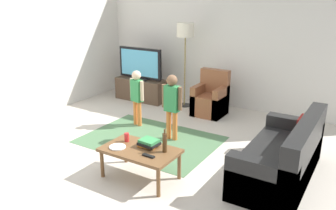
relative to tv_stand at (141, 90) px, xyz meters
The scene contains 17 objects.
ground 2.92m from the tv_stand, 52.16° to the right, with size 7.80×7.80×0.00m, color beige.
wall_back 2.21m from the tv_stand, 21.46° to the left, with size 6.00×0.12×2.70m, color silver.
wall_left 2.82m from the tv_stand, 117.86° to the right, with size 0.12×6.00×2.70m, color silver.
area_rug 2.32m from the tv_stand, 50.19° to the right, with size 2.20×1.60×0.01m, color #4C724C.
tv_stand is the anchor object (origin of this frame).
tv 0.60m from the tv_stand, 90.00° to the right, with size 1.10×0.28×0.71m.
couch 4.17m from the tv_stand, 26.96° to the right, with size 0.80×1.80×0.86m.
armchair 1.78m from the tv_stand, ahead, with size 0.60×0.60×0.90m.
floor_lamp 1.68m from the tv_stand, ahead, with size 0.36×0.36×1.78m.
child_near_tv 1.65m from the tv_stand, 56.36° to the right, with size 0.34×0.17×1.04m.
child_center 2.40m from the tv_stand, 41.30° to the right, with size 0.37×0.18×1.12m.
coffee_table 3.54m from the tv_stand, 53.99° to the right, with size 1.00×0.60×0.42m.
book_stack 3.49m from the tv_stand, 52.07° to the right, with size 0.29×0.23×0.10m.
bottle 3.68m from the tv_stand, 49.02° to the right, with size 0.06×0.06×0.31m.
tv_remote 3.77m from the tv_stand, 52.36° to the right, with size 0.17×0.05×0.02m, color black.
soda_can 3.30m from the tv_stand, 57.20° to the right, with size 0.07×0.07×0.12m, color red.
plate 3.49m from the tv_stand, 58.88° to the right, with size 0.22×0.22×0.02m.
Camera 1 is at (2.76, -3.83, 2.35)m, focal length 36.61 mm.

